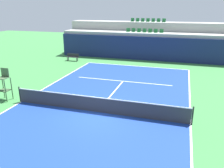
# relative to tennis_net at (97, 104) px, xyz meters

# --- Properties ---
(ground_plane) EXTENTS (80.00, 80.00, 0.00)m
(ground_plane) POSITION_rel_tennis_net_xyz_m (0.00, 0.00, -0.51)
(ground_plane) COLOR #387A3D
(court_surface) EXTENTS (11.00, 24.00, 0.01)m
(court_surface) POSITION_rel_tennis_net_xyz_m (0.00, 0.00, -0.50)
(court_surface) COLOR navy
(court_surface) RESTS_ON ground_plane
(baseline_far) EXTENTS (11.00, 0.10, 0.00)m
(baseline_far) POSITION_rel_tennis_net_xyz_m (0.00, 11.95, -0.50)
(baseline_far) COLOR white
(baseline_far) RESTS_ON court_surface
(sideline_left) EXTENTS (0.10, 24.00, 0.00)m
(sideline_left) POSITION_rel_tennis_net_xyz_m (-5.45, 0.00, -0.50)
(sideline_left) COLOR white
(sideline_left) RESTS_ON court_surface
(sideline_right) EXTENTS (0.10, 24.00, 0.00)m
(sideline_right) POSITION_rel_tennis_net_xyz_m (5.45, 0.00, -0.50)
(sideline_right) COLOR white
(sideline_right) RESTS_ON court_surface
(service_line_far) EXTENTS (8.26, 0.10, 0.00)m
(service_line_far) POSITION_rel_tennis_net_xyz_m (0.00, 6.40, -0.50)
(service_line_far) COLOR white
(service_line_far) RESTS_ON court_surface
(centre_service_line) EXTENTS (0.10, 6.40, 0.00)m
(centre_service_line) POSITION_rel_tennis_net_xyz_m (0.00, 3.20, -0.50)
(centre_service_line) COLOR white
(centre_service_line) RESTS_ON court_surface
(back_wall) EXTENTS (20.42, 0.30, 2.76)m
(back_wall) POSITION_rel_tennis_net_xyz_m (0.00, 15.18, 0.87)
(back_wall) COLOR navy
(back_wall) RESTS_ON ground_plane
(stands_tier_lower) EXTENTS (20.42, 2.40, 3.12)m
(stands_tier_lower) POSITION_rel_tennis_net_xyz_m (0.00, 16.53, 1.05)
(stands_tier_lower) COLOR #9E9E99
(stands_tier_lower) RESTS_ON ground_plane
(stands_tier_upper) EXTENTS (20.42, 2.40, 4.21)m
(stands_tier_upper) POSITION_rel_tennis_net_xyz_m (0.00, 18.93, 1.60)
(stands_tier_upper) COLOR #9E9E99
(stands_tier_upper) RESTS_ON ground_plane
(seating_row_lower) EXTENTS (4.52, 0.44, 0.44)m
(seating_row_lower) POSITION_rel_tennis_net_xyz_m (0.00, 16.62, 2.74)
(seating_row_lower) COLOR #1E6633
(seating_row_lower) RESTS_ON stands_tier_lower
(seating_row_upper) EXTENTS (4.52, 0.44, 0.44)m
(seating_row_upper) POSITION_rel_tennis_net_xyz_m (0.00, 19.02, 3.83)
(seating_row_upper) COLOR #1E6633
(seating_row_upper) RESTS_ON stands_tier_upper
(tennis_net) EXTENTS (11.08, 0.08, 1.07)m
(tennis_net) POSITION_rel_tennis_net_xyz_m (0.00, 0.00, 0.00)
(tennis_net) COLOR black
(tennis_net) RESTS_ON court_surface
(umpire_chair) EXTENTS (0.76, 0.66, 2.20)m
(umpire_chair) POSITION_rel_tennis_net_xyz_m (-6.70, 0.06, 0.68)
(umpire_chair) COLOR #334C2D
(umpire_chair) RESTS_ON ground_plane
(player_bench) EXTENTS (1.50, 0.40, 0.85)m
(player_bench) POSITION_rel_tennis_net_xyz_m (-7.67, 12.37, -0.00)
(player_bench) COLOR #232328
(player_bench) RESTS_ON ground_plane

